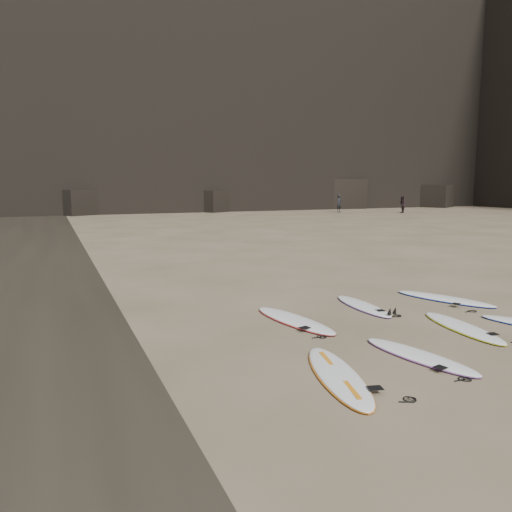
{
  "coord_description": "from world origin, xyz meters",
  "views": [
    {
      "loc": [
        -8.54,
        -7.64,
        3.2
      ],
      "look_at": [
        -4.14,
        2.94,
        1.5
      ],
      "focal_mm": 35.0,
      "sensor_mm": 36.0,
      "label": 1
    }
  ],
  "objects_px": {
    "person_a": "(339,203)",
    "surfboard_7": "(445,298)",
    "surfboard_2": "(463,327)",
    "surfboard_5": "(294,320)",
    "surfboard_0": "(338,375)",
    "surfboard_1": "(419,356)",
    "person_b": "(402,204)",
    "surfboard_6": "(363,306)"
  },
  "relations": [
    {
      "from": "surfboard_2",
      "to": "person_a",
      "type": "bearing_deg",
      "value": 69.32
    },
    {
      "from": "surfboard_1",
      "to": "surfboard_7",
      "type": "distance_m",
      "value": 5.03
    },
    {
      "from": "surfboard_5",
      "to": "surfboard_6",
      "type": "height_order",
      "value": "surfboard_5"
    },
    {
      "from": "surfboard_2",
      "to": "person_b",
      "type": "xyz_separation_m",
      "value": [
        26.17,
        34.7,
        0.85
      ]
    },
    {
      "from": "surfboard_1",
      "to": "surfboard_5",
      "type": "relative_size",
      "value": 0.89
    },
    {
      "from": "surfboard_6",
      "to": "person_a",
      "type": "bearing_deg",
      "value": 62.15
    },
    {
      "from": "surfboard_6",
      "to": "person_a",
      "type": "xyz_separation_m",
      "value": [
        21.53,
        35.66,
        0.91
      ]
    },
    {
      "from": "surfboard_2",
      "to": "surfboard_6",
      "type": "relative_size",
      "value": 1.07
    },
    {
      "from": "surfboard_0",
      "to": "person_a",
      "type": "bearing_deg",
      "value": 72.14
    },
    {
      "from": "surfboard_0",
      "to": "surfboard_5",
      "type": "height_order",
      "value": "same"
    },
    {
      "from": "surfboard_7",
      "to": "surfboard_6",
      "type": "bearing_deg",
      "value": 152.91
    },
    {
      "from": "person_b",
      "to": "surfboard_7",
      "type": "bearing_deg",
      "value": -16.25
    },
    {
      "from": "surfboard_5",
      "to": "person_a",
      "type": "xyz_separation_m",
      "value": [
        23.78,
        36.19,
        0.9
      ]
    },
    {
      "from": "surfboard_2",
      "to": "surfboard_5",
      "type": "height_order",
      "value": "surfboard_5"
    },
    {
      "from": "surfboard_6",
      "to": "surfboard_0",
      "type": "bearing_deg",
      "value": -126.0
    },
    {
      "from": "surfboard_1",
      "to": "surfboard_0",
      "type": "bearing_deg",
      "value": 175.69
    },
    {
      "from": "person_b",
      "to": "surfboard_5",
      "type": "bearing_deg",
      "value": -20.95
    },
    {
      "from": "surfboard_0",
      "to": "surfboard_1",
      "type": "bearing_deg",
      "value": 21.32
    },
    {
      "from": "surfboard_0",
      "to": "surfboard_5",
      "type": "relative_size",
      "value": 1.0
    },
    {
      "from": "surfboard_0",
      "to": "surfboard_1",
      "type": "xyz_separation_m",
      "value": [
        1.88,
        0.24,
        -0.01
      ]
    },
    {
      "from": "surfboard_0",
      "to": "surfboard_2",
      "type": "relative_size",
      "value": 1.07
    },
    {
      "from": "surfboard_0",
      "to": "surfboard_6",
      "type": "xyz_separation_m",
      "value": [
        3.1,
        3.79,
        -0.01
      ]
    },
    {
      "from": "person_a",
      "to": "person_b",
      "type": "xyz_separation_m",
      "value": [
        5.55,
        -3.42,
        -0.06
      ]
    },
    {
      "from": "surfboard_1",
      "to": "surfboard_7",
      "type": "bearing_deg",
      "value": 30.39
    },
    {
      "from": "surfboard_7",
      "to": "person_b",
      "type": "xyz_separation_m",
      "value": [
        24.55,
        32.43,
        0.84
      ]
    },
    {
      "from": "surfboard_1",
      "to": "surfboard_7",
      "type": "height_order",
      "value": "surfboard_7"
    },
    {
      "from": "surfboard_1",
      "to": "person_b",
      "type": "bearing_deg",
      "value": 40.17
    },
    {
      "from": "surfboard_0",
      "to": "person_a",
      "type": "distance_m",
      "value": 46.51
    },
    {
      "from": "surfboard_0",
      "to": "person_b",
      "type": "xyz_separation_m",
      "value": [
        30.18,
        36.03,
        0.84
      ]
    },
    {
      "from": "surfboard_5",
      "to": "surfboard_7",
      "type": "height_order",
      "value": "same"
    },
    {
      "from": "person_a",
      "to": "surfboard_7",
      "type": "bearing_deg",
      "value": -143.25
    },
    {
      "from": "surfboard_2",
      "to": "surfboard_7",
      "type": "bearing_deg",
      "value": 62.2
    },
    {
      "from": "surfboard_0",
      "to": "surfboard_2",
      "type": "height_order",
      "value": "surfboard_0"
    },
    {
      "from": "surfboard_1",
      "to": "surfboard_2",
      "type": "height_order",
      "value": "surfboard_2"
    },
    {
      "from": "surfboard_7",
      "to": "surfboard_0",
      "type": "bearing_deg",
      "value": -170.15
    },
    {
      "from": "person_b",
      "to": "surfboard_1",
      "type": "bearing_deg",
      "value": -17.45
    },
    {
      "from": "surfboard_7",
      "to": "person_a",
      "type": "bearing_deg",
      "value": 39.35
    },
    {
      "from": "surfboard_2",
      "to": "surfboard_6",
      "type": "distance_m",
      "value": 2.62
    },
    {
      "from": "surfboard_2",
      "to": "surfboard_6",
      "type": "xyz_separation_m",
      "value": [
        -0.91,
        2.46,
        -0.0
      ]
    },
    {
      "from": "surfboard_0",
      "to": "surfboard_6",
      "type": "bearing_deg",
      "value": 64.85
    },
    {
      "from": "surfboard_2",
      "to": "surfboard_5",
      "type": "distance_m",
      "value": 3.7
    },
    {
      "from": "surfboard_6",
      "to": "person_b",
      "type": "distance_m",
      "value": 42.11
    }
  ]
}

